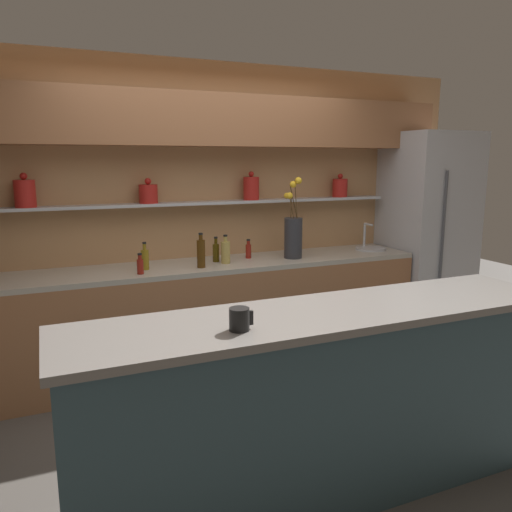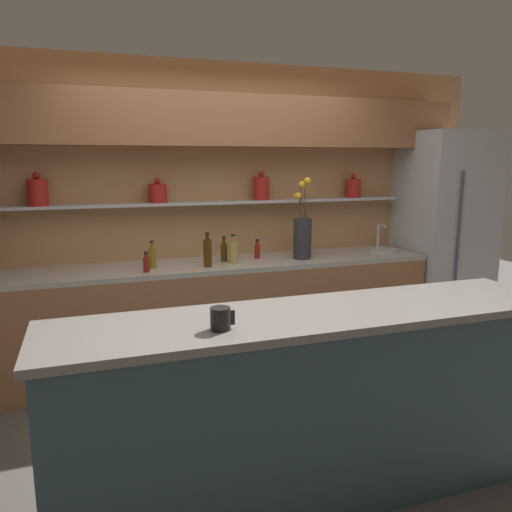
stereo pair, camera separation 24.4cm
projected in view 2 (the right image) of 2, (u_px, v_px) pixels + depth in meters
The scene contains 14 objects.
ground_plane at pixel (274, 437), 3.24m from camera, with size 12.00×12.00×0.00m, color #4C4742.
back_wall_unit at pixel (212, 186), 4.36m from camera, with size 5.20×0.44×2.60m.
back_counter_unit at pixel (217, 315), 4.29m from camera, with size 3.75×0.62×0.92m.
island_counter at pixel (314, 404), 2.61m from camera, with size 2.70×0.61×1.02m.
refrigerator at pixel (443, 238), 4.87m from camera, with size 0.76×0.73×2.03m.
flower_vase at pixel (302, 235), 4.33m from camera, with size 0.17×0.19×0.71m.
sink_fixture at pixel (383, 249), 4.72m from camera, with size 0.29×0.29×0.25m.
bottle_sauce_0 at pixel (146, 264), 3.83m from camera, with size 0.05×0.05×0.16m.
bottle_oil_1 at pixel (152, 257), 3.98m from camera, with size 0.06×0.06×0.22m.
bottle_sauce_2 at pixel (257, 250), 4.38m from camera, with size 0.05×0.05×0.17m.
bottle_spirit_3 at pixel (233, 251), 4.17m from camera, with size 0.08×0.08×0.24m.
bottle_spirit_4 at pixel (208, 252), 4.02m from camera, with size 0.07×0.07×0.28m.
bottle_oil_5 at pixel (224, 251), 4.24m from camera, with size 0.05×0.05×0.22m.
coffee_mug at pixel (221, 319), 2.23m from camera, with size 0.11×0.09×0.10m.
Camera 2 is at (-1.07, -2.76, 1.77)m, focal length 35.00 mm.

